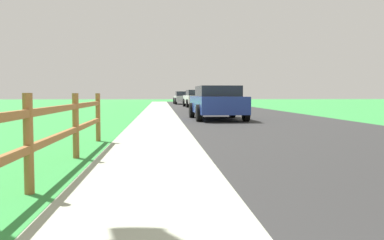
% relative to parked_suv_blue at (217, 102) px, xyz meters
% --- Properties ---
extents(ground_plane, '(120.00, 120.00, 0.00)m').
position_rel_parked_suv_blue_xyz_m(ground_plane, '(-1.61, 6.37, -0.77)').
color(ground_plane, '#338E3F').
extents(road_asphalt, '(7.00, 66.00, 0.01)m').
position_rel_parked_suv_blue_xyz_m(road_asphalt, '(1.89, 8.37, -0.76)').
color(road_asphalt, '#2B2B2B').
rests_on(road_asphalt, ground).
extents(curb_concrete, '(6.00, 66.00, 0.01)m').
position_rel_parked_suv_blue_xyz_m(curb_concrete, '(-4.61, 8.37, -0.76)').
color(curb_concrete, '#A3A994').
rests_on(curb_concrete, ground).
extents(grass_verge, '(5.00, 66.00, 0.00)m').
position_rel_parked_suv_blue_xyz_m(grass_verge, '(-6.11, 8.37, -0.76)').
color(grass_verge, '#338E3F').
rests_on(grass_verge, ground).
extents(rail_fence, '(0.11, 10.69, 1.14)m').
position_rel_parked_suv_blue_xyz_m(rail_fence, '(-3.95, -13.54, -0.10)').
color(rail_fence, '#905D31').
rests_on(rail_fence, ground).
extents(parked_suv_blue, '(2.25, 4.57, 1.46)m').
position_rel_parked_suv_blue_xyz_m(parked_suv_blue, '(0.00, 0.00, 0.00)').
color(parked_suv_blue, navy).
rests_on(parked_suv_blue, ground).
extents(parked_car_black, '(2.19, 4.69, 1.48)m').
position_rel_parked_suv_blue_xyz_m(parked_car_black, '(0.65, 7.19, -0.01)').
color(parked_car_black, black).
rests_on(parked_car_black, ground).
extents(parked_car_white, '(2.20, 4.52, 1.44)m').
position_rel_parked_suv_blue_xyz_m(parked_car_white, '(0.58, 17.33, -0.02)').
color(parked_car_white, white).
rests_on(parked_car_white, ground).
extents(parked_car_silver, '(2.18, 4.77, 1.37)m').
position_rel_parked_suv_blue_xyz_m(parked_car_silver, '(0.03, 27.30, -0.07)').
color(parked_car_silver, '#B7BABF').
rests_on(parked_car_silver, ground).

